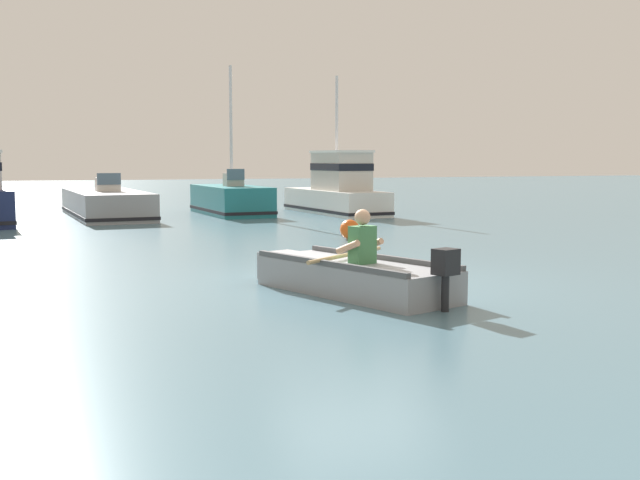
# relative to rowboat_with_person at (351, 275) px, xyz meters

# --- Properties ---
(ground_plane) EXTENTS (120.00, 120.00, 0.00)m
(ground_plane) POSITION_rel_rowboat_with_person_xyz_m (0.47, 0.90, -0.25)
(ground_plane) COLOR slate
(rowboat_with_person) EXTENTS (2.07, 3.64, 1.19)m
(rowboat_with_person) POSITION_rel_rowboat_with_person_xyz_m (0.00, 0.00, 0.00)
(rowboat_with_person) COLOR gray
(rowboat_with_person) RESTS_ON ground
(moored_boat_grey) EXTENTS (2.52, 6.59, 1.43)m
(moored_boat_grey) POSITION_rel_rowboat_with_person_xyz_m (-1.93, 15.97, 0.15)
(moored_boat_grey) COLOR gray
(moored_boat_grey) RESTS_ON ground
(moored_boat_teal) EXTENTS (1.97, 4.55, 4.95)m
(moored_boat_teal) POSITION_rel_rowboat_with_person_xyz_m (2.14, 15.75, 0.22)
(moored_boat_teal) COLOR #1E727A
(moored_boat_teal) RESTS_ON ground
(moored_boat_white) EXTENTS (1.99, 5.63, 4.68)m
(moored_boat_white) POSITION_rel_rowboat_with_person_xyz_m (5.68, 14.95, 0.54)
(moored_boat_white) COLOR white
(moored_boat_white) RESTS_ON ground
(mooring_buoy) EXTENTS (0.47, 0.47, 0.47)m
(mooring_buoy) POSITION_rel_rowboat_with_person_xyz_m (2.77, 6.76, -0.02)
(mooring_buoy) COLOR #E55919
(mooring_buoy) RESTS_ON ground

